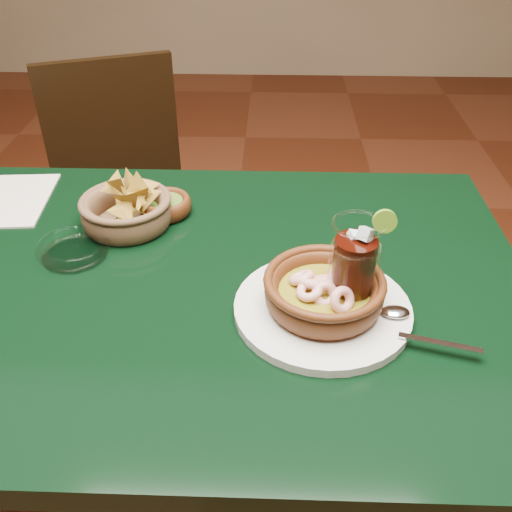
{
  "coord_description": "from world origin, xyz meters",
  "views": [
    {
      "loc": [
        0.16,
        -0.76,
        1.33
      ],
      "look_at": [
        0.14,
        -0.02,
        0.81
      ],
      "focal_mm": 40.0,
      "sensor_mm": 36.0,
      "label": 1
    }
  ],
  "objects_px": {
    "shrimp_plate": "(324,296)",
    "cola_drink": "(353,270)",
    "dining_table": "(178,321)",
    "chip_basket": "(127,211)",
    "dining_chair": "(127,204)"
  },
  "relations": [
    {
      "from": "dining_table",
      "to": "shrimp_plate",
      "type": "xyz_separation_m",
      "value": [
        0.25,
        -0.08,
        0.13
      ]
    },
    {
      "from": "cola_drink",
      "to": "shrimp_plate",
      "type": "bearing_deg",
      "value": -171.79
    },
    {
      "from": "shrimp_plate",
      "to": "cola_drink",
      "type": "bearing_deg",
      "value": 8.21
    },
    {
      "from": "shrimp_plate",
      "to": "cola_drink",
      "type": "relative_size",
      "value": 1.95
    },
    {
      "from": "shrimp_plate",
      "to": "chip_basket",
      "type": "distance_m",
      "value": 0.43
    },
    {
      "from": "dining_table",
      "to": "chip_basket",
      "type": "relative_size",
      "value": 5.87
    },
    {
      "from": "chip_basket",
      "to": "cola_drink",
      "type": "xyz_separation_m",
      "value": [
        0.4,
        -0.24,
        0.05
      ]
    },
    {
      "from": "dining_table",
      "to": "chip_basket",
      "type": "distance_m",
      "value": 0.24
    },
    {
      "from": "cola_drink",
      "to": "chip_basket",
      "type": "bearing_deg",
      "value": 148.81
    },
    {
      "from": "dining_chair",
      "to": "shrimp_plate",
      "type": "height_order",
      "value": "dining_chair"
    },
    {
      "from": "chip_basket",
      "to": "cola_drink",
      "type": "distance_m",
      "value": 0.47
    },
    {
      "from": "shrimp_plate",
      "to": "cola_drink",
      "type": "distance_m",
      "value": 0.06
    },
    {
      "from": "dining_chair",
      "to": "shrimp_plate",
      "type": "bearing_deg",
      "value": -56.8
    },
    {
      "from": "dining_table",
      "to": "shrimp_plate",
      "type": "bearing_deg",
      "value": -18.91
    },
    {
      "from": "chip_basket",
      "to": "cola_drink",
      "type": "relative_size",
      "value": 1.13
    }
  ]
}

